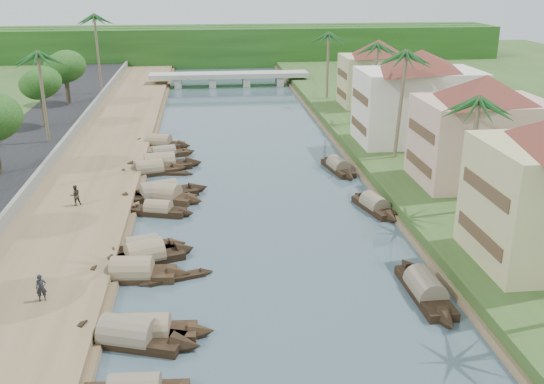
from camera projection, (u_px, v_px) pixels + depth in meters
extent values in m
plane|color=#394C56|center=(278.00, 275.00, 40.97)|extent=(220.00, 220.00, 0.00)
cube|color=brown|center=(87.00, 182.00, 57.83)|extent=(10.00, 180.00, 0.80)
cube|color=#2D481D|center=(440.00, 168.00, 61.42)|extent=(16.00, 180.00, 1.20)
cube|color=slate|center=(40.00, 174.00, 57.06)|extent=(0.40, 180.00, 1.10)
cube|color=#1A3E10|center=(224.00, 48.00, 128.27)|extent=(120.00, 4.00, 8.00)
cube|color=#1A3E10|center=(223.00, 45.00, 132.94)|extent=(120.00, 4.00, 8.00)
cube|color=#1A3E10|center=(222.00, 43.00, 137.61)|extent=(120.00, 4.00, 8.00)
cube|color=#9E9F95|center=(229.00, 75.00, 107.49)|extent=(28.00, 4.00, 0.80)
cube|color=#9E9F95|center=(178.00, 82.00, 106.93)|extent=(1.20, 3.50, 1.80)
cube|color=#9E9F95|center=(212.00, 82.00, 107.56)|extent=(1.20, 3.50, 1.80)
cube|color=#9E9F95|center=(246.00, 81.00, 108.18)|extent=(1.20, 3.50, 1.80)
cube|color=#9E9F95|center=(279.00, 80.00, 108.81)|extent=(1.20, 3.50, 1.80)
cube|color=#4F3825|center=(479.00, 235.00, 39.36)|extent=(0.10, 6.40, 0.90)
cube|color=#4F3825|center=(485.00, 189.00, 38.26)|extent=(0.10, 6.40, 0.90)
cube|color=#D0A093|center=(480.00, 141.00, 54.43)|extent=(11.00, 8.00, 7.50)
pyramid|color=brown|center=(486.00, 88.00, 52.77)|extent=(14.11, 14.11, 2.20)
cube|color=#4F3825|center=(418.00, 163.00, 54.50)|extent=(0.10, 6.40, 0.90)
cube|color=#4F3825|center=(421.00, 131.00, 53.47)|extent=(0.10, 6.40, 0.90)
cube|color=silver|center=(417.00, 106.00, 67.31)|extent=(13.00, 8.00, 8.00)
pyramid|color=brown|center=(421.00, 60.00, 65.56)|extent=(15.59, 15.59, 2.20)
cube|color=#4F3825|center=(359.00, 126.00, 67.31)|extent=(0.10, 6.40, 0.90)
cube|color=#4F3825|center=(360.00, 97.00, 66.21)|extent=(0.10, 6.40, 0.90)
cube|color=#BCB77E|center=(377.00, 80.00, 86.26)|extent=(10.00, 7.00, 7.00)
pyramid|color=brown|center=(379.00, 47.00, 84.68)|extent=(12.62, 12.62, 2.20)
cube|color=#4F3825|center=(341.00, 93.00, 86.33)|extent=(0.10, 5.60, 0.90)
cube|color=#4F3825|center=(342.00, 74.00, 85.37)|extent=(0.10, 5.60, 0.90)
cube|color=black|center=(147.00, 335.00, 33.88)|extent=(5.69, 2.08, 0.70)
cone|color=black|center=(202.00, 332.00, 34.00)|extent=(1.70, 1.67, 1.75)
cone|color=black|center=(90.00, 335.00, 33.70)|extent=(1.70, 1.67, 1.75)
cylinder|color=#877156|center=(146.00, 329.00, 33.75)|extent=(4.38, 2.07, 1.82)
cube|color=black|center=(129.00, 339.00, 33.46)|extent=(6.51, 3.85, 0.70)
cone|color=black|center=(188.00, 346.00, 32.74)|extent=(2.26, 2.26, 1.98)
cone|color=black|center=(72.00, 331.00, 34.11)|extent=(2.26, 2.26, 1.98)
cylinder|color=#6C6451|center=(128.00, 333.00, 33.33)|extent=(5.15, 3.46, 2.06)
cube|color=black|center=(133.00, 276.00, 40.43)|extent=(5.86, 2.41, 0.70)
cone|color=black|center=(180.00, 274.00, 40.49)|extent=(1.80, 1.88, 1.93)
cone|color=black|center=(85.00, 275.00, 40.32)|extent=(1.80, 1.88, 1.93)
cylinder|color=#877156|center=(132.00, 271.00, 40.30)|extent=(4.52, 2.37, 2.02)
cube|color=black|center=(145.00, 259.00, 42.77)|extent=(5.72, 3.78, 0.70)
cone|color=black|center=(185.00, 250.00, 43.99)|extent=(2.12, 2.28, 2.02)
cone|color=black|center=(103.00, 267.00, 41.50)|extent=(2.12, 2.28, 2.02)
cylinder|color=#877156|center=(145.00, 254.00, 42.64)|extent=(4.57, 3.42, 2.14)
cube|color=black|center=(143.00, 252.00, 43.91)|extent=(5.08, 2.99, 0.70)
cone|color=black|center=(179.00, 245.00, 44.85)|extent=(1.78, 1.88, 1.70)
cone|color=black|center=(105.00, 257.00, 42.92)|extent=(1.78, 1.88, 1.70)
cylinder|color=#6C6451|center=(142.00, 247.00, 43.78)|extent=(4.02, 2.74, 1.79)
cube|color=black|center=(159.00, 212.00, 51.08)|extent=(4.78, 2.67, 0.70)
cone|color=black|center=(187.00, 213.00, 50.63)|extent=(1.62, 1.61, 1.44)
cone|color=black|center=(130.00, 210.00, 51.47)|extent=(1.62, 1.61, 1.44)
cylinder|color=#877156|center=(158.00, 208.00, 50.95)|extent=(3.77, 2.42, 1.49)
cube|color=black|center=(166.00, 198.00, 54.27)|extent=(5.64, 4.01, 0.70)
cone|color=black|center=(195.00, 201.00, 53.37)|extent=(2.16, 2.27, 1.94)
cone|color=black|center=(137.00, 194.00, 55.12)|extent=(2.16, 2.27, 1.94)
cylinder|color=#877156|center=(165.00, 194.00, 54.14)|extent=(4.54, 3.56, 2.05)
cube|color=black|center=(159.00, 196.00, 54.85)|extent=(7.15, 4.19, 0.70)
cone|color=black|center=(199.00, 189.00, 56.38)|extent=(2.45, 2.38, 2.06)
cone|color=black|center=(117.00, 201.00, 53.27)|extent=(2.45, 2.38, 2.06)
cylinder|color=#6C6451|center=(159.00, 192.00, 54.72)|extent=(5.65, 3.74, 2.12)
cube|color=black|center=(149.00, 173.00, 61.13)|extent=(6.08, 3.47, 0.70)
cone|color=black|center=(180.00, 168.00, 62.28)|extent=(2.09, 2.11, 1.89)
cone|color=black|center=(117.00, 176.00, 59.92)|extent=(2.09, 2.11, 1.89)
cylinder|color=#877156|center=(149.00, 169.00, 61.00)|extent=(4.79, 3.15, 1.97)
cube|color=black|center=(160.00, 167.00, 62.99)|extent=(6.77, 3.21, 0.70)
cone|color=black|center=(195.00, 163.00, 63.85)|extent=(2.18, 2.27, 2.21)
cone|color=black|center=(124.00, 169.00, 62.07)|extent=(2.18, 2.27, 2.21)
cylinder|color=#877156|center=(160.00, 163.00, 62.86)|extent=(5.26, 3.06, 2.32)
cube|color=black|center=(164.00, 155.00, 66.89)|extent=(5.45, 2.84, 0.70)
cone|color=black|center=(190.00, 152.00, 67.89)|extent=(1.78, 1.67, 1.48)
cone|color=black|center=(138.00, 158.00, 65.82)|extent=(1.78, 1.67, 1.48)
cylinder|color=#6C6451|center=(164.00, 152.00, 66.76)|extent=(4.27, 2.55, 1.52)
cube|color=black|center=(159.00, 145.00, 70.83)|extent=(6.00, 3.53, 0.70)
cone|color=black|center=(185.00, 146.00, 70.20)|extent=(2.08, 2.10, 1.85)
cone|color=black|center=(134.00, 143.00, 71.40)|extent=(2.08, 2.10, 1.85)
cylinder|color=#877156|center=(159.00, 142.00, 70.70)|extent=(4.74, 3.18, 1.93)
cube|color=black|center=(425.00, 293.00, 38.29)|extent=(1.98, 6.55, 0.70)
cone|color=black|center=(406.00, 266.00, 41.63)|extent=(1.70, 1.88, 1.87)
cone|color=black|center=(448.00, 323.00, 34.89)|extent=(1.70, 1.88, 1.87)
cylinder|color=#6C6451|center=(425.00, 288.00, 38.16)|extent=(2.03, 5.01, 1.92)
cube|color=black|center=(374.00, 208.00, 52.02)|extent=(2.91, 5.44, 0.70)
cone|color=black|center=(358.00, 196.00, 54.52)|extent=(1.81, 1.82, 1.65)
cone|color=black|center=(392.00, 219.00, 49.46)|extent=(1.81, 1.82, 1.65)
cylinder|color=#6C6451|center=(374.00, 204.00, 51.89)|extent=(2.66, 4.27, 1.71)
cube|color=black|center=(338.00, 169.00, 62.29)|extent=(2.63, 5.85, 0.70)
cone|color=black|center=(327.00, 160.00, 65.09)|extent=(1.72, 1.84, 1.64)
cone|color=black|center=(351.00, 178.00, 59.45)|extent=(1.72, 1.84, 1.64)
cylinder|color=#6C6451|center=(338.00, 165.00, 62.16)|extent=(2.45, 4.55, 1.68)
cube|color=black|center=(177.00, 278.00, 40.35)|extent=(3.87, 1.91, 0.35)
cone|color=black|center=(207.00, 272.00, 41.15)|extent=(1.15, 1.08, 0.84)
cone|color=black|center=(145.00, 284.00, 39.56)|extent=(1.15, 1.08, 0.84)
cube|color=black|center=(170.00, 174.00, 61.16)|extent=(3.68, 1.26, 0.35)
cone|color=black|center=(190.00, 174.00, 61.08)|extent=(1.00, 0.85, 0.72)
cone|color=black|center=(150.00, 173.00, 61.23)|extent=(1.00, 0.85, 0.72)
cylinder|color=#70614A|center=(471.00, 156.00, 47.08)|extent=(0.51, 0.36, 9.20)
sphere|color=#194C1D|center=(478.00, 100.00, 45.57)|extent=(3.20, 3.20, 3.20)
cylinder|color=#70614A|center=(399.00, 105.00, 60.99)|extent=(0.85, 0.36, 10.84)
sphere|color=#194C1D|center=(403.00, 53.00, 59.21)|extent=(3.20, 3.20, 3.20)
cylinder|color=#70614A|center=(369.00, 84.00, 75.64)|extent=(1.70, 0.36, 9.81)
sphere|color=#194C1D|center=(371.00, 45.00, 74.02)|extent=(3.20, 3.20, 3.20)
cylinder|color=#70614A|center=(43.00, 98.00, 66.08)|extent=(0.38, 0.36, 9.88)
sphere|color=#194C1D|center=(38.00, 54.00, 64.45)|extent=(3.20, 3.20, 3.20)
cylinder|color=#70614A|center=(328.00, 66.00, 90.45)|extent=(0.40, 0.36, 9.63)
sphere|color=#194C1D|center=(329.00, 34.00, 88.87)|extent=(3.20, 3.20, 3.20)
cylinder|color=#70614A|center=(98.00, 54.00, 92.96)|extent=(0.44, 0.36, 11.86)
sphere|color=#194C1D|center=(94.00, 16.00, 91.01)|extent=(3.20, 3.20, 3.20)
cylinder|color=#4C3E2B|center=(45.00, 112.00, 73.94)|extent=(0.60, 0.60, 3.64)
ellipsoid|color=#1A3E10|center=(41.00, 83.00, 72.75)|extent=(4.41, 4.41, 3.63)
cylinder|color=#4C3E2B|center=(68.00, 91.00, 86.84)|extent=(0.60, 0.60, 3.57)
ellipsoid|color=#1A3E10|center=(65.00, 67.00, 85.67)|extent=(5.22, 5.22, 4.29)
cylinder|color=#4C3E2B|center=(453.00, 122.00, 69.88)|extent=(0.60, 0.60, 3.58)
ellipsoid|color=#1A3E10|center=(457.00, 93.00, 68.70)|extent=(5.04, 5.04, 4.14)
imported|color=black|center=(41.00, 288.00, 35.96)|extent=(0.71, 0.57, 1.69)
imported|color=#2D2C1F|center=(75.00, 195.00, 50.73)|extent=(1.06, 0.97, 1.77)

